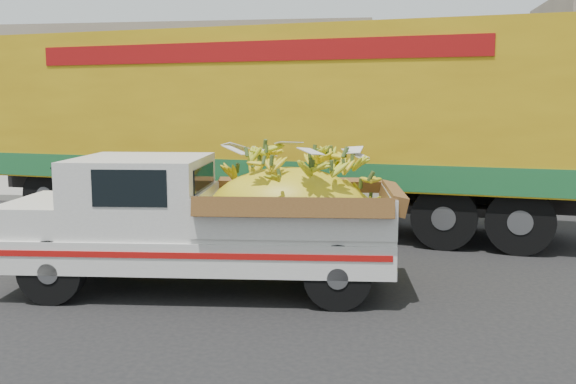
# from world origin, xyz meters

# --- Properties ---
(ground) EXTENTS (100.00, 100.00, 0.00)m
(ground) POSITION_xyz_m (0.00, 0.00, 0.00)
(ground) COLOR black
(ground) RESTS_ON ground
(curb) EXTENTS (60.00, 0.25, 0.15)m
(curb) POSITION_xyz_m (0.00, 7.52, 0.07)
(curb) COLOR gray
(curb) RESTS_ON ground
(sidewalk) EXTENTS (60.00, 4.00, 0.14)m
(sidewalk) POSITION_xyz_m (0.00, 9.62, 0.07)
(sidewalk) COLOR gray
(sidewalk) RESTS_ON ground
(building_left) EXTENTS (18.00, 6.00, 5.00)m
(building_left) POSITION_xyz_m (-8.00, 15.52, 2.50)
(building_left) COLOR gray
(building_left) RESTS_ON ground
(pickup_truck) EXTENTS (5.13, 2.23, 1.75)m
(pickup_truck) POSITION_xyz_m (-0.58, 0.67, 0.94)
(pickup_truck) COLOR black
(pickup_truck) RESTS_ON ground
(semi_trailer) EXTENTS (12.08, 4.55, 3.80)m
(semi_trailer) POSITION_xyz_m (-0.80, 5.07, 2.12)
(semi_trailer) COLOR black
(semi_trailer) RESTS_ON ground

